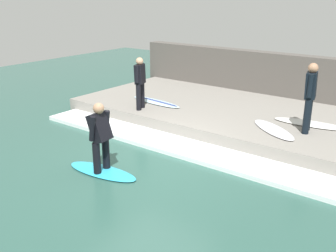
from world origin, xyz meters
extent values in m
plane|color=#2D564C|center=(0.00, 0.00, 0.00)|extent=(28.00, 28.00, 0.00)
cube|color=gray|center=(3.68, 0.00, 0.21)|extent=(4.40, 9.46, 0.41)
cube|color=#544F49|center=(6.13, 0.00, 0.90)|extent=(0.50, 9.93, 1.80)
cube|color=white|center=(0.97, 0.00, 0.06)|extent=(1.02, 8.98, 0.11)
ellipsoid|color=#2DADD1|center=(-1.15, 0.48, 0.03)|extent=(0.76, 1.81, 0.06)
cylinder|color=black|center=(-1.00, 0.50, 0.40)|extent=(0.16, 0.16, 0.68)
cylinder|color=black|center=(-1.30, 0.47, 0.40)|extent=(0.16, 0.16, 0.68)
cube|color=black|center=(-1.15, 0.48, 1.04)|extent=(0.43, 0.45, 0.65)
sphere|color=#A87A5B|center=(-1.15, 0.48, 1.45)|extent=(0.23, 0.23, 0.23)
cylinder|color=black|center=(-0.93, 0.51, 1.08)|extent=(0.11, 0.19, 0.55)
cylinder|color=black|center=(-1.38, 0.46, 1.08)|extent=(0.11, 0.19, 0.55)
cylinder|color=black|center=(3.14, -2.46, 0.85)|extent=(0.17, 0.17, 0.87)
cylinder|color=black|center=(2.83, -2.53, 0.85)|extent=(0.17, 0.17, 0.87)
cube|color=black|center=(2.99, -2.49, 1.59)|extent=(0.45, 0.34, 0.63)
sphere|color=#A87A5B|center=(2.99, -2.49, 2.01)|extent=(0.24, 0.24, 0.24)
cylinder|color=black|center=(3.21, -2.44, 1.63)|extent=(0.12, 0.12, 0.55)
cylinder|color=black|center=(2.76, -2.54, 1.63)|extent=(0.12, 0.12, 0.55)
ellipsoid|color=white|center=(3.59, -2.42, 0.44)|extent=(0.75, 1.98, 0.06)
cylinder|color=black|center=(2.14, 2.16, 0.80)|extent=(0.15, 0.15, 0.77)
cylinder|color=black|center=(1.88, 2.07, 0.80)|extent=(0.15, 0.15, 0.77)
cube|color=black|center=(2.01, 2.12, 1.46)|extent=(0.42, 0.33, 0.56)
sphere|color=tan|center=(2.01, 2.12, 1.84)|extent=(0.21, 0.21, 0.21)
cylinder|color=black|center=(2.21, 2.19, 1.50)|extent=(0.10, 0.11, 0.49)
cylinder|color=black|center=(1.81, 2.05, 1.50)|extent=(0.10, 0.11, 0.49)
ellipsoid|color=silver|center=(2.81, 2.18, 0.44)|extent=(0.67, 2.01, 0.06)
ellipsoid|color=navy|center=(2.81, 2.18, 0.48)|extent=(0.28, 1.81, 0.01)
ellipsoid|color=silver|center=(2.56, -1.82, 0.44)|extent=(1.41, 1.65, 0.06)
camera|label=1|loc=(-6.45, -5.35, 3.72)|focal=42.00mm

